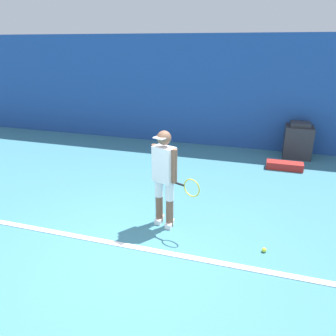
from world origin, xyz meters
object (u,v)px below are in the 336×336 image
(tennis_player, at_px, (165,175))
(covered_chair, at_px, (298,141))
(tennis_ball, at_px, (264,250))
(equipment_bag, at_px, (285,166))

(tennis_player, height_order, covered_chair, tennis_player)
(tennis_ball, distance_m, covered_chair, 4.66)
(equipment_bag, bearing_deg, tennis_ball, -95.51)
(tennis_player, xyz_separation_m, tennis_ball, (1.59, -0.32, -0.84))
(tennis_ball, bearing_deg, equipment_bag, 84.49)
(covered_chair, xyz_separation_m, equipment_bag, (-0.31, -1.04, -0.35))
(tennis_player, height_order, equipment_bag, tennis_player)
(covered_chair, distance_m, equipment_bag, 1.14)
(tennis_ball, height_order, equipment_bag, equipment_bag)
(covered_chair, bearing_deg, equipment_bag, -106.57)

